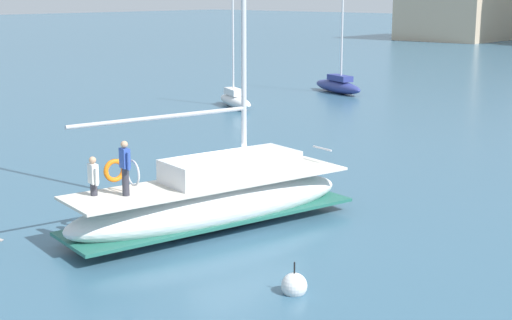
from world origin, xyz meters
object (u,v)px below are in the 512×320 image
object	(u,v)px
main_sailboat	(214,198)
mooring_buoy	(294,286)
moored_sloop_near	(338,84)
moored_catamaran	(235,99)

from	to	relation	value
main_sailboat	mooring_buoy	bearing A→B (deg)	-25.44
moored_sloop_near	moored_catamaran	distance (m)	9.92
moored_catamaran	moored_sloop_near	bearing A→B (deg)	85.87
moored_sloop_near	mooring_buoy	size ratio (longest dim) A/B	9.65
mooring_buoy	main_sailboat	bearing A→B (deg)	154.56
main_sailboat	mooring_buoy	world-z (taller)	main_sailboat
main_sailboat	moored_catamaran	world-z (taller)	main_sailboat
moored_sloop_near	moored_catamaran	size ratio (longest dim) A/B	1.33
moored_catamaran	mooring_buoy	size ratio (longest dim) A/B	7.25
moored_sloop_near	mooring_buoy	world-z (taller)	moored_sloop_near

